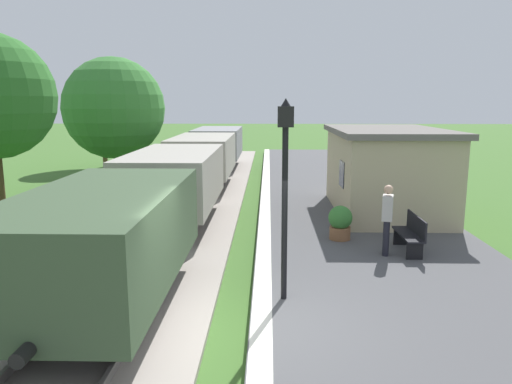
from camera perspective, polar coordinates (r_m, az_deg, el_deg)
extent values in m
plane|color=#3D6628|center=(8.38, -2.23, -17.05)|extent=(160.00, 160.00, 0.00)
cube|color=#4C4C4F|center=(8.74, 20.07, -15.60)|extent=(6.00, 60.00, 0.25)
cube|color=silver|center=(8.25, 0.64, -15.53)|extent=(0.36, 60.00, 0.01)
cube|color=#9E9389|center=(8.83, -18.59, -15.69)|extent=(3.80, 60.00, 0.12)
cube|color=slate|center=(8.56, -13.95, -15.33)|extent=(0.07, 60.00, 0.14)
cube|color=slate|center=(9.04, -23.08, -14.46)|extent=(0.07, 60.00, 0.14)
cube|color=#384C33|center=(8.95, -17.57, -4.86)|extent=(2.50, 5.60, 1.60)
cube|color=black|center=(9.14, -17.34, -8.79)|extent=(2.10, 5.15, 0.50)
cylinder|color=black|center=(10.84, -14.24, -6.96)|extent=(1.56, 0.84, 0.84)
cylinder|color=black|center=(7.69, -21.62, -14.87)|extent=(1.56, 0.84, 0.84)
cylinder|color=black|center=(11.84, -12.80, -4.14)|extent=(0.20, 0.30, 0.20)
cylinder|color=black|center=(6.65, -25.80, -16.97)|extent=(0.20, 0.30, 0.20)
cube|color=gray|center=(15.21, -9.56, 1.71)|extent=(2.50, 5.60, 1.60)
cube|color=black|center=(15.32, -9.48, -0.69)|extent=(2.10, 5.15, 0.50)
cylinder|color=black|center=(17.09, -8.34, -0.34)|extent=(1.56, 0.84, 0.84)
cylinder|color=black|center=(13.66, -10.86, -3.19)|extent=(1.56, 0.84, 0.84)
cylinder|color=black|center=(18.18, -7.74, 1.13)|extent=(0.20, 0.30, 0.20)
cylinder|color=black|center=(12.50, -12.02, -3.33)|extent=(0.20, 0.30, 0.20)
cube|color=gray|center=(21.67, -6.26, 4.41)|extent=(2.50, 5.60, 1.60)
cube|color=black|center=(21.74, -6.23, 2.71)|extent=(2.10, 5.15, 0.50)
cylinder|color=black|center=(23.54, -5.64, 2.71)|extent=(1.56, 0.84, 0.84)
cylinder|color=black|center=(20.03, -6.89, 1.30)|extent=(1.56, 0.84, 0.84)
cylinder|color=black|center=(24.65, -5.32, 3.65)|extent=(0.20, 0.30, 0.20)
cylinder|color=black|center=(18.86, -7.41, 1.48)|extent=(0.20, 0.30, 0.20)
cube|color=gray|center=(28.19, -4.47, 5.86)|extent=(2.50, 5.60, 1.60)
cube|color=black|center=(28.25, -4.46, 4.55)|extent=(2.10, 5.15, 0.50)
cylinder|color=black|center=(30.05, -4.10, 4.44)|extent=(1.56, 0.84, 0.84)
cylinder|color=black|center=(26.51, -4.84, 3.60)|extent=(1.56, 0.84, 0.84)
cylinder|color=black|center=(31.17, -3.90, 5.12)|extent=(0.20, 0.30, 0.20)
cylinder|color=black|center=(25.34, -5.14, 3.84)|extent=(0.20, 0.30, 0.20)
cube|color=tan|center=(16.67, 14.98, 2.17)|extent=(3.20, 5.50, 2.60)
cube|color=#66605B|center=(16.54, 15.21, 6.94)|extent=(3.50, 5.80, 0.18)
cube|color=black|center=(15.28, 10.07, 2.12)|extent=(0.03, 0.90, 0.80)
cube|color=black|center=(12.46, 17.48, -4.78)|extent=(0.42, 1.50, 0.04)
cube|color=black|center=(12.45, 18.38, -3.68)|extent=(0.04, 1.50, 0.45)
cube|color=black|center=(11.97, 18.20, -6.60)|extent=(0.38, 0.06, 0.42)
cube|color=black|center=(13.08, 16.71, -5.07)|extent=(0.38, 0.06, 0.42)
cylinder|color=black|center=(12.00, 15.06, -5.29)|extent=(0.15, 0.15, 0.86)
cylinder|color=black|center=(12.15, 15.09, -5.09)|extent=(0.15, 0.15, 0.86)
cube|color=#B2ADA8|center=(11.90, 15.25, -1.81)|extent=(0.33, 0.43, 0.60)
sphere|color=tan|center=(11.82, 15.35, 0.28)|extent=(0.22, 0.22, 0.22)
cylinder|color=brown|center=(13.22, 9.85, -4.78)|extent=(0.56, 0.56, 0.34)
sphere|color=#387A33|center=(13.11, 9.91, -2.98)|extent=(0.64, 0.64, 0.64)
cylinder|color=black|center=(8.83, 3.38, -2.78)|extent=(0.11, 0.11, 3.20)
cube|color=black|center=(8.59, 3.51, 8.85)|extent=(0.28, 0.28, 0.36)
sphere|color=#F2E5BF|center=(8.59, 3.51, 8.85)|extent=(0.20, 0.20, 0.20)
cone|color=black|center=(8.59, 3.53, 10.45)|extent=(0.20, 0.20, 0.16)
cylinder|color=#4C3823|center=(17.83, -27.96, 0.94)|extent=(0.28, 0.28, 2.56)
cylinder|color=#4C3823|center=(23.80, -16.06, 3.02)|extent=(0.28, 0.28, 1.84)
sphere|color=#387A33|center=(23.62, -16.39, 9.45)|extent=(4.67, 4.67, 4.67)
cylinder|color=#4C3823|center=(30.62, -17.42, 5.23)|extent=(0.28, 0.28, 2.57)
sphere|color=#2D6B28|center=(30.51, -17.70, 10.19)|extent=(3.65, 3.65, 3.65)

